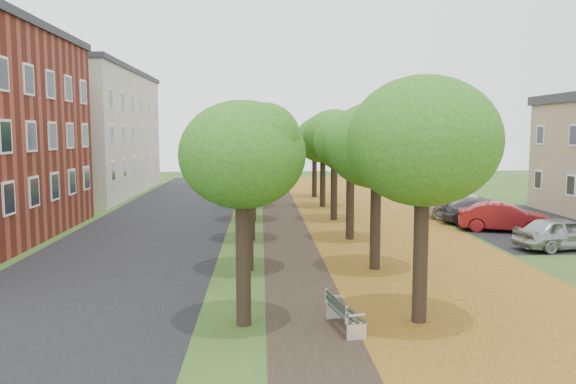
{
  "coord_description": "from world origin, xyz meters",
  "views": [
    {
      "loc": [
        -1.72,
        -14.74,
        5.18
      ],
      "look_at": [
        -0.49,
        10.33,
        2.5
      ],
      "focal_mm": 35.0,
      "sensor_mm": 36.0,
      "label": 1
    }
  ],
  "objects": [
    {
      "name": "car_grey",
      "position": [
        11.0,
        15.72,
        0.74
      ],
      "size": [
        5.51,
        3.64,
        1.48
      ],
      "primitive_type": "imported",
      "rotation": [
        0.0,
        0.0,
        1.24
      ],
      "color": "#39393E",
      "rests_on": "ground"
    },
    {
      "name": "parking_lot",
      "position": [
        13.5,
        16.0,
        0.0
      ],
      "size": [
        9.0,
        16.0,
        0.01
      ],
      "primitive_type": "cube",
      "color": "black",
      "rests_on": "ground"
    },
    {
      "name": "tree_row_west",
      "position": [
        -2.2,
        15.0,
        4.67
      ],
      "size": [
        3.75,
        33.75,
        6.3
      ],
      "color": "black",
      "rests_on": "ground"
    },
    {
      "name": "building_cream",
      "position": [
        -17.0,
        33.0,
        5.21
      ],
      "size": [
        10.3,
        20.3,
        10.4
      ],
      "color": "beige",
      "rests_on": "ground"
    },
    {
      "name": "footpath",
      "position": [
        0.0,
        15.0,
        0.0
      ],
      "size": [
        3.2,
        70.0,
        0.01
      ],
      "primitive_type": "cube",
      "color": "black",
      "rests_on": "ground"
    },
    {
      "name": "bench",
      "position": [
        0.43,
        -0.46,
        0.45
      ],
      "size": [
        0.87,
        1.89,
        0.86
      ],
      "rotation": [
        0.0,
        0.0,
        1.77
      ],
      "color": "#242D27",
      "rests_on": "ground"
    },
    {
      "name": "car_red",
      "position": [
        11.0,
        13.7,
        0.76
      ],
      "size": [
        4.87,
        2.97,
        1.52
      ],
      "primitive_type": "imported",
      "rotation": [
        0.0,
        0.0,
        1.25
      ],
      "color": "maroon",
      "rests_on": "ground"
    },
    {
      "name": "car_silver",
      "position": [
        11.61,
        9.12,
        0.73
      ],
      "size": [
        4.53,
        2.52,
        1.46
      ],
      "primitive_type": "imported",
      "rotation": [
        0.0,
        0.0,
        1.77
      ],
      "color": "#A0A0A5",
      "rests_on": "ground"
    },
    {
      "name": "ground",
      "position": [
        0.0,
        0.0,
        0.0
      ],
      "size": [
        120.0,
        120.0,
        0.0
      ],
      "primitive_type": "plane",
      "color": "#2D4C19",
      "rests_on": "ground"
    },
    {
      "name": "leaf_verge",
      "position": [
        5.0,
        15.0,
        0.01
      ],
      "size": [
        7.5,
        70.0,
        0.01
      ],
      "primitive_type": "cube",
      "color": "#9C721C",
      "rests_on": "ground"
    },
    {
      "name": "street_asphalt",
      "position": [
        -7.5,
        15.0,
        0.0
      ],
      "size": [
        8.0,
        70.0,
        0.01
      ],
      "primitive_type": "cube",
      "color": "black",
      "rests_on": "ground"
    },
    {
      "name": "car_white",
      "position": [
        11.0,
        17.91,
        0.74
      ],
      "size": [
        5.84,
        4.18,
        1.48
      ],
      "primitive_type": "imported",
      "rotation": [
        0.0,
        0.0,
        1.21
      ],
      "color": "silver",
      "rests_on": "ground"
    },
    {
      "name": "tree_row_east",
      "position": [
        2.6,
        15.0,
        4.67
      ],
      "size": [
        3.75,
        33.75,
        6.3
      ],
      "color": "black",
      "rests_on": "ground"
    }
  ]
}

